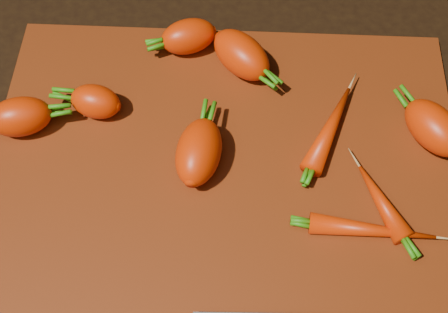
{
  "coord_description": "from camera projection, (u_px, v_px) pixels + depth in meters",
  "views": [
    {
      "loc": [
        0.02,
        -0.32,
        0.58
      ],
      "look_at": [
        0.0,
        0.01,
        0.03
      ],
      "focal_mm": 50.0,
      "sensor_mm": 36.0,
      "label": 1
    }
  ],
  "objects": [
    {
      "name": "carrot_8",
      "position": [
        381.0,
        202.0,
        0.62
      ],
      "size": [
        0.06,
        0.09,
        0.02
      ],
      "primitive_type": "ellipsoid",
      "rotation": [
        0.0,
        0.0,
        2.01
      ],
      "color": "red",
      "rests_on": "cutting_board"
    },
    {
      "name": "carrot_5",
      "position": [
        434.0,
        128.0,
        0.66
      ],
      "size": [
        0.08,
        0.09,
        0.04
      ],
      "primitive_type": "ellipsoid",
      "rotation": [
        0.0,
        0.0,
        2.2
      ],
      "color": "red",
      "rests_on": "cutting_board"
    },
    {
      "name": "carrot_7",
      "position": [
        372.0,
        230.0,
        0.61
      ],
      "size": [
        0.12,
        0.03,
        0.02
      ],
      "primitive_type": "ellipsoid",
      "rotation": [
        0.0,
        0.0,
        -0.08
      ],
      "color": "red",
      "rests_on": "cutting_board"
    },
    {
      "name": "ground",
      "position": [
        224.0,
        181.0,
        0.67
      ],
      "size": [
        2.0,
        2.0,
        0.01
      ],
      "primitive_type": "cube",
      "color": "black"
    },
    {
      "name": "carrot_2",
      "position": [
        241.0,
        55.0,
        0.71
      ],
      "size": [
        0.09,
        0.09,
        0.05
      ],
      "primitive_type": "ellipsoid",
      "rotation": [
        0.0,
        0.0,
        -0.8
      ],
      "color": "red",
      "rests_on": "cutting_board"
    },
    {
      "name": "carrot_6",
      "position": [
        330.0,
        128.0,
        0.67
      ],
      "size": [
        0.07,
        0.12,
        0.02
      ],
      "primitive_type": "ellipsoid",
      "rotation": [
        0.0,
        0.0,
        1.17
      ],
      "color": "red",
      "rests_on": "cutting_board"
    },
    {
      "name": "carrot_0",
      "position": [
        20.0,
        117.0,
        0.67
      ],
      "size": [
        0.08,
        0.06,
        0.04
      ],
      "primitive_type": "ellipsoid",
      "rotation": [
        0.0,
        0.0,
        0.26
      ],
      "color": "red",
      "rests_on": "cutting_board"
    },
    {
      "name": "carrot_4",
      "position": [
        188.0,
        36.0,
        0.73
      ],
      "size": [
        0.07,
        0.06,
        0.04
      ],
      "primitive_type": "ellipsoid",
      "rotation": [
        0.0,
        0.0,
        3.5
      ],
      "color": "red",
      "rests_on": "cutting_board"
    },
    {
      "name": "cutting_board",
      "position": [
        224.0,
        176.0,
        0.66
      ],
      "size": [
        0.5,
        0.4,
        0.01
      ],
      "primitive_type": "cube",
      "color": "maroon",
      "rests_on": "ground"
    },
    {
      "name": "carrot_3",
      "position": [
        199.0,
        152.0,
        0.64
      ],
      "size": [
        0.06,
        0.08,
        0.05
      ],
      "primitive_type": "ellipsoid",
      "rotation": [
        0.0,
        0.0,
        1.43
      ],
      "color": "red",
      "rests_on": "cutting_board"
    },
    {
      "name": "carrot_1",
      "position": [
        96.0,
        102.0,
        0.68
      ],
      "size": [
        0.06,
        0.05,
        0.04
      ],
      "primitive_type": "ellipsoid",
      "rotation": [
        0.0,
        0.0,
        2.93
      ],
      "color": "red",
      "rests_on": "cutting_board"
    }
  ]
}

